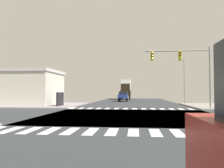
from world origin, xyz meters
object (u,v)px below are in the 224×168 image
at_px(bank_building, 13,88).
at_px(sedan_crossing_2, 123,96).
at_px(box_truck_middle_1, 126,89).
at_px(traffic_signal_mast, 184,63).
at_px(street_lamp, 183,76).

bearing_deg(bank_building, sedan_crossing_2, 42.91).
height_order(sedan_crossing_2, box_truck_middle_1, box_truck_middle_1).
height_order(traffic_signal_mast, bank_building, traffic_signal_mast).
height_order(bank_building, box_truck_middle_1, box_truck_middle_1).
distance_m(traffic_signal_mast, street_lamp, 12.75).
xyz_separation_m(bank_building, box_truck_middle_1, (14.68, 26.36, 0.14)).
bearing_deg(sedan_crossing_2, street_lamp, 148.22).
relative_size(sedan_crossing_2, box_truck_middle_1, 0.60).
relative_size(bank_building, sedan_crossing_2, 3.30).
bearing_deg(box_truck_middle_1, traffic_signal_mast, 103.61).
xyz_separation_m(street_lamp, sedan_crossing_2, (-9.96, 6.17, -3.22)).
bearing_deg(street_lamp, box_truck_middle_1, 117.82).
xyz_separation_m(bank_building, sedan_crossing_2, (14.68, 13.65, -1.30)).
relative_size(street_lamp, sedan_crossing_2, 1.66).
xyz_separation_m(traffic_signal_mast, sedan_crossing_2, (-7.60, 18.69, -3.86)).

